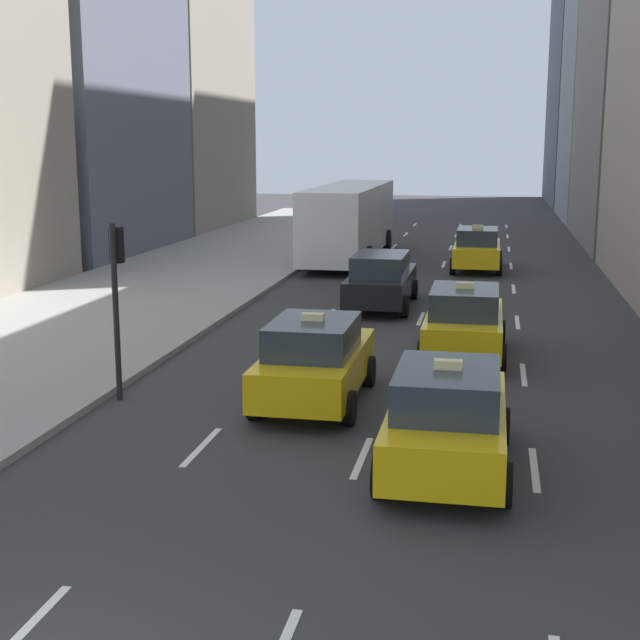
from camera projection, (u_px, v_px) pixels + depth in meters
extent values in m
cube|color=gray|center=(190.00, 273.00, 34.89)|extent=(8.00, 66.00, 0.15)
cube|color=white|center=(24.00, 631.00, 9.58)|extent=(0.12, 2.00, 0.01)
cube|color=white|center=(202.00, 447.00, 15.35)|extent=(0.12, 2.00, 0.01)
cube|color=white|center=(282.00, 363.00, 21.13)|extent=(0.12, 2.00, 0.01)
cube|color=white|center=(328.00, 315.00, 26.90)|extent=(0.12, 2.00, 0.01)
cube|color=white|center=(358.00, 284.00, 32.67)|extent=(0.12, 2.00, 0.01)
cube|color=white|center=(379.00, 263.00, 38.45)|extent=(0.12, 2.00, 0.01)
cube|color=white|center=(394.00, 247.00, 44.22)|extent=(0.12, 2.00, 0.01)
cube|color=white|center=(406.00, 234.00, 49.99)|extent=(0.12, 2.00, 0.01)
cube|color=white|center=(415.00, 224.00, 55.76)|extent=(0.12, 2.00, 0.01)
cube|color=white|center=(362.00, 458.00, 14.83)|extent=(0.12, 2.00, 0.01)
cube|color=white|center=(400.00, 369.00, 20.60)|extent=(0.12, 2.00, 0.01)
cube|color=white|center=(421.00, 319.00, 26.38)|extent=(0.12, 2.00, 0.01)
cube|color=white|center=(434.00, 287.00, 32.15)|extent=(0.12, 2.00, 0.01)
cube|color=white|center=(444.00, 264.00, 37.92)|extent=(0.12, 2.00, 0.01)
cube|color=white|center=(451.00, 248.00, 43.69)|extent=(0.12, 2.00, 0.01)
cube|color=white|center=(456.00, 235.00, 49.47)|extent=(0.12, 2.00, 0.01)
cube|color=white|center=(460.00, 225.00, 55.24)|extent=(0.12, 2.00, 0.01)
cube|color=white|center=(534.00, 469.00, 14.31)|extent=(0.12, 2.00, 0.01)
cube|color=white|center=(523.00, 375.00, 20.08)|extent=(0.12, 2.00, 0.01)
cube|color=white|center=(517.00, 322.00, 25.85)|extent=(0.12, 2.00, 0.01)
cube|color=white|center=(514.00, 289.00, 31.63)|extent=(0.12, 2.00, 0.01)
cube|color=white|center=(511.00, 266.00, 37.40)|extent=(0.12, 2.00, 0.01)
cube|color=white|center=(509.00, 249.00, 43.17)|extent=(0.12, 2.00, 0.01)
cube|color=white|center=(507.00, 236.00, 48.94)|extent=(0.12, 2.00, 0.01)
cube|color=white|center=(506.00, 226.00, 54.72)|extent=(0.12, 2.00, 0.01)
cube|color=slate|center=(82.00, 77.00, 40.42)|extent=(6.00, 12.30, 15.99)
cube|color=#4C515B|center=(590.00, 91.00, 72.90)|extent=(6.00, 17.42, 18.22)
cube|color=yellow|center=(477.00, 253.00, 36.09)|extent=(1.80, 4.40, 0.76)
cube|color=#28333D|center=(477.00, 236.00, 35.70)|extent=(1.58, 2.29, 0.64)
cube|color=#F2E599|center=(478.00, 227.00, 35.62)|extent=(0.44, 0.20, 0.14)
cylinder|color=black|center=(456.00, 257.00, 37.64)|extent=(0.22, 0.66, 0.66)
cylinder|color=black|center=(499.00, 258.00, 37.31)|extent=(0.22, 0.66, 0.66)
cylinder|color=black|center=(453.00, 266.00, 35.02)|extent=(0.22, 0.66, 0.66)
cylinder|color=black|center=(499.00, 267.00, 34.68)|extent=(0.22, 0.66, 0.66)
cube|color=yellow|center=(316.00, 367.00, 17.89)|extent=(1.80, 4.40, 0.76)
cube|color=#28333D|center=(313.00, 336.00, 17.50)|extent=(1.58, 2.29, 0.64)
cube|color=#F2E599|center=(313.00, 317.00, 17.42)|extent=(0.44, 0.20, 0.14)
cylinder|color=black|center=(287.00, 367.00, 19.45)|extent=(0.22, 0.66, 0.66)
cylinder|color=black|center=(369.00, 371.00, 19.11)|extent=(0.22, 0.66, 0.66)
cylinder|color=black|center=(255.00, 402.00, 16.83)|extent=(0.22, 0.66, 0.66)
cylinder|color=black|center=(349.00, 408.00, 16.49)|extent=(0.22, 0.66, 0.66)
cube|color=yellow|center=(447.00, 427.00, 14.20)|extent=(1.80, 4.40, 0.76)
cube|color=#28333D|center=(448.00, 389.00, 13.81)|extent=(1.58, 2.29, 0.64)
cube|color=#F2E599|center=(448.00, 364.00, 13.73)|extent=(0.44, 0.20, 0.14)
cylinder|color=black|center=(399.00, 420.00, 15.76)|extent=(0.22, 0.66, 0.66)
cylinder|color=black|center=(503.00, 426.00, 15.42)|extent=(0.22, 0.66, 0.66)
cylinder|color=black|center=(380.00, 476.00, 13.14)|extent=(0.22, 0.66, 0.66)
cylinder|color=black|center=(504.00, 485.00, 12.80)|extent=(0.22, 0.66, 0.66)
cube|color=yellow|center=(464.00, 328.00, 21.67)|extent=(1.80, 4.40, 0.76)
cube|color=#28333D|center=(465.00, 301.00, 21.28)|extent=(1.58, 2.29, 0.64)
cube|color=#F2E599|center=(465.00, 285.00, 21.20)|extent=(0.44, 0.20, 0.14)
cylinder|color=black|center=(431.00, 330.00, 23.23)|extent=(0.22, 0.66, 0.66)
cylinder|color=black|center=(501.00, 333.00, 22.89)|extent=(0.22, 0.66, 0.66)
cylinder|color=black|center=(422.00, 354.00, 20.60)|extent=(0.22, 0.66, 0.66)
cylinder|color=black|center=(501.00, 358.00, 20.27)|extent=(0.22, 0.66, 0.66)
cube|color=black|center=(381.00, 285.00, 28.13)|extent=(1.80, 4.98, 0.76)
cube|color=#28333D|center=(380.00, 264.00, 27.70)|extent=(1.58, 2.59, 0.64)
cylinder|color=black|center=(360.00, 288.00, 29.86)|extent=(0.22, 0.66, 0.66)
cylinder|color=black|center=(414.00, 290.00, 29.52)|extent=(0.22, 0.66, 0.66)
cylinder|color=black|center=(345.00, 304.00, 26.89)|extent=(0.22, 0.66, 0.66)
cylinder|color=black|center=(405.00, 306.00, 26.55)|extent=(0.22, 0.66, 0.66)
cube|color=silver|center=(350.00, 219.00, 39.09)|extent=(2.50, 11.60, 2.90)
cube|color=#28333D|center=(368.00, 202.00, 44.55)|extent=(2.30, 0.12, 1.40)
cube|color=#28333D|center=(323.00, 210.00, 39.25)|extent=(0.08, 9.86, 1.10)
cube|color=yellow|center=(368.00, 184.00, 44.38)|extent=(1.50, 0.10, 0.36)
cylinder|color=black|center=(336.00, 239.00, 43.04)|extent=(0.30, 1.00, 1.00)
cylinder|color=black|center=(387.00, 240.00, 42.58)|extent=(0.30, 1.00, 1.00)
cylinder|color=black|center=(307.00, 257.00, 36.51)|extent=(0.30, 1.00, 1.00)
cylinder|color=black|center=(367.00, 258.00, 36.05)|extent=(0.30, 1.00, 1.00)
cylinder|color=black|center=(116.00, 313.00, 17.81)|extent=(0.12, 0.12, 3.60)
cube|color=black|center=(117.00, 245.00, 17.71)|extent=(0.24, 0.20, 0.72)
sphere|color=red|center=(118.00, 233.00, 17.77)|extent=(0.14, 0.14, 0.14)
sphere|color=#4C3F14|center=(119.00, 244.00, 17.82)|extent=(0.14, 0.14, 0.14)
sphere|color=#198C2D|center=(119.00, 256.00, 17.86)|extent=(0.14, 0.14, 0.14)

